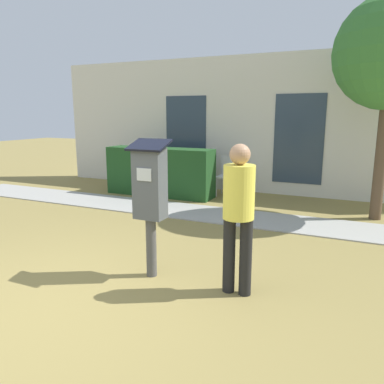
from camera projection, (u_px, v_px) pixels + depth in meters
The scene contains 8 objects.
ground_plane at pixel (43, 309), 3.64m from camera, with size 40.00×40.00×0.00m, color olive.
sidewalk at pixel (201, 213), 7.14m from camera, with size 12.00×1.10×0.02m.
building_facade at pixel (241, 125), 9.01m from camera, with size 10.00×0.26×3.20m.
parking_meter at pixel (150, 191), 4.20m from camera, with size 0.44×0.31×1.59m.
person_standing at pixel (239, 208), 3.79m from camera, with size 0.32×0.32×1.58m.
outdoor_chair_left at pixel (180, 171), 8.87m from camera, with size 0.44×0.44×0.90m.
outdoor_chair_middle at pixel (228, 173), 8.66m from camera, with size 0.44×0.44×0.90m.
hedge_row at pixel (160, 172), 8.63m from camera, with size 2.55×0.60×1.10m.
Camera 1 is at (2.69, -2.44, 1.87)m, focal length 35.00 mm.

